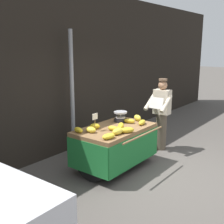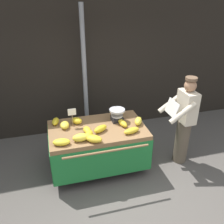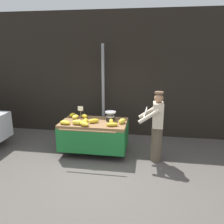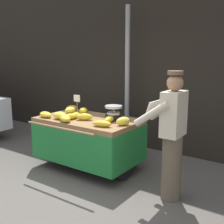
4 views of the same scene
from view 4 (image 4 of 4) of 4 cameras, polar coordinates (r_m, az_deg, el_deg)
ground_plane at (r=4.19m, az=-10.52°, el=-16.08°), size 60.00×60.00×0.00m
back_wall at (r=5.89m, az=7.95°, el=10.94°), size 16.00×0.24×3.77m
street_pole at (r=5.69m, az=3.01°, el=6.21°), size 0.09×0.09×2.81m
banana_cart at (r=4.88m, az=-4.66°, el=-3.97°), size 1.69×1.20×0.87m
weighing_scale at (r=4.68m, az=0.31°, el=-0.14°), size 0.28×0.28×0.24m
price_sign at (r=5.16m, az=-6.92°, el=2.33°), size 0.14×0.01×0.34m
banana_bunch_0 at (r=4.86m, az=-7.23°, el=-0.64°), size 0.14×0.22×0.10m
banana_bunch_1 at (r=5.27m, az=-8.18°, el=0.37°), size 0.18×0.23×0.11m
banana_bunch_2 at (r=5.00m, az=-12.94°, el=-0.49°), size 0.29×0.20×0.10m
banana_bunch_3 at (r=4.26m, az=-2.00°, el=-2.30°), size 0.31×0.19×0.10m
banana_bunch_4 at (r=5.51m, az=-7.97°, el=0.79°), size 0.17×0.26×0.10m
banana_bunch_5 at (r=5.20m, az=-5.63°, el=0.28°), size 0.25×0.25×0.11m
banana_bunch_6 at (r=4.76m, az=-8.30°, el=-0.90°), size 0.19×0.24×0.10m
banana_bunch_7 at (r=4.62m, az=-9.17°, el=-1.27°), size 0.32×0.29×0.11m
banana_bunch_8 at (r=4.33m, az=2.22°, el=-1.83°), size 0.22×0.26×0.13m
banana_bunch_9 at (r=4.51m, az=-0.58°, el=-1.49°), size 0.16×0.28×0.10m
banana_bunch_10 at (r=4.80m, az=-10.20°, el=-0.72°), size 0.27×0.15×0.12m
banana_bunch_11 at (r=4.69m, az=-5.47°, el=-0.94°), size 0.29×0.24×0.11m
vendor_person at (r=3.85m, az=11.65°, el=-4.63°), size 0.59×0.52×1.71m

